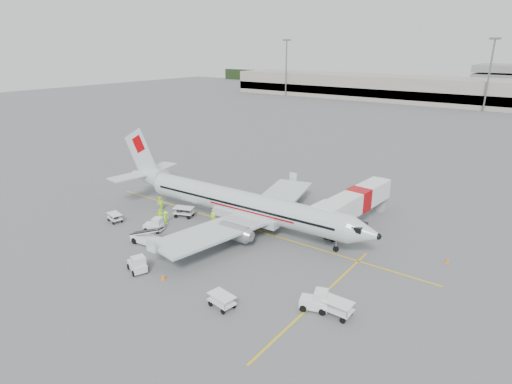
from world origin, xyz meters
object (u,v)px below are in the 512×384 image
(belt_loader, at_px, (148,232))
(jet_bridge, at_px, (357,207))
(tug_fore, at_px, (314,300))
(tug_mid, at_px, (137,263))
(aircraft, at_px, (243,187))
(tug_aft, at_px, (154,224))

(belt_loader, bearing_deg, jet_bridge, 42.71)
(jet_bridge, relative_size, tug_fore, 7.27)
(tug_fore, height_order, tug_mid, tug_fore)
(aircraft, relative_size, tug_fore, 15.29)
(belt_loader, relative_size, tug_aft, 2.41)
(aircraft, xyz_separation_m, belt_loader, (-5.20, -9.81, -3.40))
(tug_mid, xyz_separation_m, tug_aft, (-5.84, 7.05, -0.03))
(belt_loader, height_order, tug_fore, belt_loader)
(tug_fore, xyz_separation_m, tug_mid, (-16.38, -4.45, -0.03))
(jet_bridge, bearing_deg, tug_aft, -134.49)
(tug_fore, bearing_deg, aircraft, 127.54)
(tug_mid, height_order, tug_aft, tug_mid)
(aircraft, xyz_separation_m, jet_bridge, (10.44, 8.40, -2.62))
(belt_loader, distance_m, tug_mid, 5.82)
(aircraft, distance_m, belt_loader, 11.61)
(belt_loader, xyz_separation_m, tug_aft, (-2.16, 2.57, -0.56))
(tug_fore, bearing_deg, tug_mid, 176.22)
(tug_mid, relative_size, tug_aft, 1.04)
(belt_loader, distance_m, tug_fore, 20.08)
(tug_mid, bearing_deg, tug_fore, 36.09)
(tug_fore, bearing_deg, tug_aft, 154.36)
(aircraft, xyz_separation_m, tug_fore, (14.87, -9.83, -3.91))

